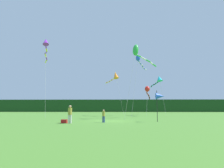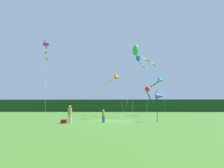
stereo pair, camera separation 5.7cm
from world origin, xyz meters
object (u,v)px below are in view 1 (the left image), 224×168
at_px(cooler_box, 64,121).
at_px(kite_orange, 115,76).
at_px(kite_cyan, 159,79).
at_px(kite_green, 138,52).
at_px(kite_red, 148,90).
at_px(banner_flag_pole, 160,96).
at_px(kite_purple, 46,45).
at_px(person_child, 104,115).
at_px(person_adult, 70,113).
at_px(kite_blue, 139,60).

relative_size(cooler_box, kite_orange, 0.07).
distance_m(cooler_box, kite_cyan, 21.57).
bearing_deg(kite_green, kite_red, 74.65).
relative_size(banner_flag_pole, kite_purple, 0.27).
xyz_separation_m(person_child, kite_cyan, (9.01, 15.28, 5.91)).
relative_size(person_child, kite_cyan, 0.18).
relative_size(kite_green, kite_purple, 0.83).
bearing_deg(banner_flag_pole, kite_orange, 108.49).
bearing_deg(kite_purple, cooler_box, -60.00).
bearing_deg(person_child, kite_green, 58.19).
bearing_deg(kite_red, kite_orange, -162.38).
distance_m(person_adult, kite_green, 13.86).
distance_m(person_adult, banner_flag_pole, 9.58).
height_order(banner_flag_pole, kite_purple, kite_purple).
height_order(person_child, cooler_box, person_child).
bearing_deg(kite_cyan, cooler_box, -128.47).
xyz_separation_m(kite_red, kite_purple, (-17.41, -7.84, 6.75)).
bearing_deg(person_child, kite_orange, 86.31).
bearing_deg(kite_cyan, kite_blue, -168.96).
height_order(kite_green, kite_purple, kite_purple).
bearing_deg(cooler_box, kite_blue, 59.31).
bearing_deg(kite_purple, kite_red, 24.24).
bearing_deg(cooler_box, person_child, 12.29).
height_order(cooler_box, banner_flag_pole, banner_flag_pole).
relative_size(cooler_box, kite_cyan, 0.08).
distance_m(banner_flag_pole, kite_orange, 16.35).
relative_size(kite_orange, kite_blue, 0.76).
bearing_deg(kite_cyan, kite_orange, 175.51).
height_order(person_adult, banner_flag_pole, banner_flag_pole).
bearing_deg(banner_flag_pole, kite_green, 105.84).
bearing_deg(kite_orange, person_adult, -103.79).
height_order(banner_flag_pole, kite_green, kite_green).
height_order(cooler_box, kite_cyan, kite_cyan).
bearing_deg(kite_orange, kite_blue, -17.27).
height_order(cooler_box, kite_green, kite_green).
distance_m(banner_flag_pole, kite_green, 9.04).
height_order(kite_blue, kite_cyan, kite_blue).
bearing_deg(kite_blue, kite_green, -97.69).
bearing_deg(kite_cyan, person_child, -120.51).
xyz_separation_m(person_adult, kite_blue, (8.51, 15.73, 9.15)).
bearing_deg(kite_purple, person_child, -44.96).
relative_size(person_child, kite_green, 0.13).
relative_size(kite_red, kite_purple, 0.70).
xyz_separation_m(person_child, kite_red, (7.32, 17.91, 4.08)).
distance_m(person_child, kite_blue, 18.14).
relative_size(person_adult, kite_orange, 0.21).
bearing_deg(kite_green, kite_blue, 82.31).
xyz_separation_m(kite_red, kite_cyan, (1.69, -2.63, 1.83)).
xyz_separation_m(person_child, banner_flag_pole, (5.99, 1.06, 1.97)).
bearing_deg(kite_red, cooler_box, -120.68).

